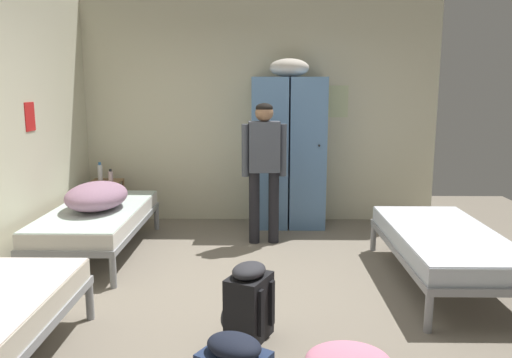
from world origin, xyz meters
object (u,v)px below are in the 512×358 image
object	(u,v)px
locker_bank	(288,149)
bed_right	(444,243)
bedding_heap	(97,196)
lotion_bottle	(111,176)
water_bottle	(100,172)
bed_left_rear	(98,218)
shelf_unit	(107,198)
backpack_black	(248,303)
person_traveler	(264,160)

from	to	relation	value
locker_bank	bed_right	size ratio (longest dim) A/B	1.09
bedding_heap	lotion_bottle	bearing A→B (deg)	99.72
bedding_heap	water_bottle	distance (m)	1.25
bed_left_rear	lotion_bottle	bearing A→B (deg)	99.21
shelf_unit	backpack_black	distance (m)	3.50
locker_bank	shelf_unit	world-z (taller)	locker_bank
shelf_unit	bed_right	bearing A→B (deg)	-28.26
locker_bank	water_bottle	xyz separation A→B (m)	(-2.37, 0.03, -0.30)
person_traveler	bed_right	bearing A→B (deg)	-36.63
bed_left_rear	water_bottle	world-z (taller)	water_bottle
shelf_unit	bed_left_rear	bearing A→B (deg)	-77.74
bed_right	lotion_bottle	xyz separation A→B (m)	(-3.52, 1.89, 0.26)
locker_bank	lotion_bottle	distance (m)	2.25
bedding_heap	backpack_black	world-z (taller)	bedding_heap
backpack_black	shelf_unit	bearing A→B (deg)	122.46
locker_bank	lotion_bottle	size ratio (longest dim) A/B	13.59
bed_right	lotion_bottle	distance (m)	4.00
water_bottle	lotion_bottle	xyz separation A→B (m)	(0.15, -0.06, -0.04)
bedding_heap	water_bottle	world-z (taller)	water_bottle
shelf_unit	bed_left_rear	xyz separation A→B (m)	(0.25, -1.15, 0.04)
bedding_heap	backpack_black	bearing A→B (deg)	-47.69
bed_right	person_traveler	size ratio (longest dim) A/B	1.21
bed_right	locker_bank	bearing A→B (deg)	124.05
bed_left_rear	bedding_heap	xyz separation A→B (m)	(0.01, -0.03, 0.25)
locker_bank	person_traveler	distance (m)	0.79
bed_left_rear	bedding_heap	bearing A→B (deg)	-62.39
bed_left_rear	water_bottle	distance (m)	1.25
lotion_bottle	backpack_black	world-z (taller)	lotion_bottle
bed_left_rear	bedding_heap	distance (m)	0.25
shelf_unit	person_traveler	world-z (taller)	person_traveler
water_bottle	bedding_heap	bearing A→B (deg)	-73.94
bedding_heap	water_bottle	size ratio (longest dim) A/B	3.71
locker_bank	shelf_unit	distance (m)	2.38
water_bottle	backpack_black	distance (m)	3.58
bed_right	backpack_black	xyz separation A→B (m)	(-1.71, -1.02, -0.12)
lotion_bottle	shelf_unit	bearing A→B (deg)	150.26
locker_bank	water_bottle	bearing A→B (deg)	179.21
person_traveler	lotion_bottle	bearing A→B (deg)	159.94
shelf_unit	water_bottle	xyz separation A→B (m)	(-0.08, 0.02, 0.33)
locker_bank	person_traveler	size ratio (longest dim) A/B	1.32
bedding_heap	locker_bank	bearing A→B (deg)	29.88
locker_bank	bed_left_rear	bearing A→B (deg)	-150.91
locker_bank	backpack_black	size ratio (longest dim) A/B	3.76
person_traveler	water_bottle	size ratio (longest dim) A/B	6.87
backpack_black	lotion_bottle	bearing A→B (deg)	121.83
shelf_unit	backpack_black	world-z (taller)	shelf_unit
shelf_unit	bed_right	distance (m)	4.07
bedding_heap	person_traveler	world-z (taller)	person_traveler
locker_bank	backpack_black	distance (m)	3.05
shelf_unit	bedding_heap	distance (m)	1.24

